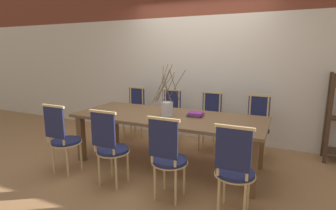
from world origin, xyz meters
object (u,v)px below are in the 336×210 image
chair_far_center (210,119)px  vase_centerpiece (167,108)px  chair_near_center (168,156)px  dining_table (168,121)px  book_stack (195,114)px

chair_far_center → vase_centerpiece: vase_centerpiece is taller
chair_near_center → dining_table: bearing=114.6°
chair_near_center → book_stack: size_ratio=4.36×
chair_far_center → chair_near_center: bearing=90.7°
dining_table → chair_far_center: chair_far_center is taller
dining_table → chair_near_center: bearing=-65.4°
chair_far_center → book_stack: 0.77m
book_stack → chair_near_center: bearing=-88.3°
dining_table → book_stack: (0.36, 0.12, 0.11)m
vase_centerpiece → book_stack: (0.36, 0.15, -0.09)m
dining_table → book_stack: size_ratio=12.12×
vase_centerpiece → book_stack: 0.40m
chair_far_center → book_stack: bearing=89.4°
chair_near_center → chair_far_center: same height
chair_near_center → book_stack: bearing=91.7°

